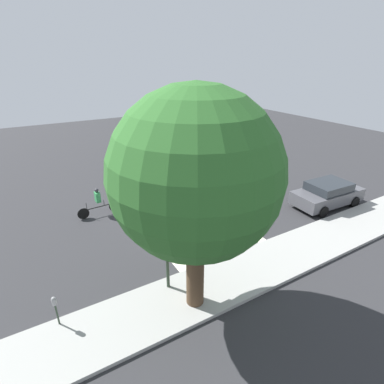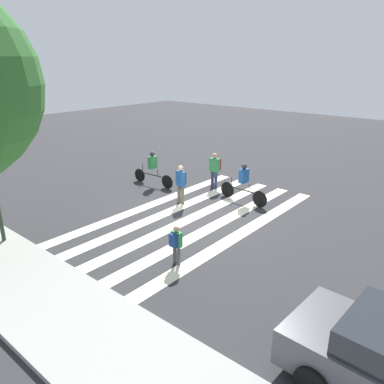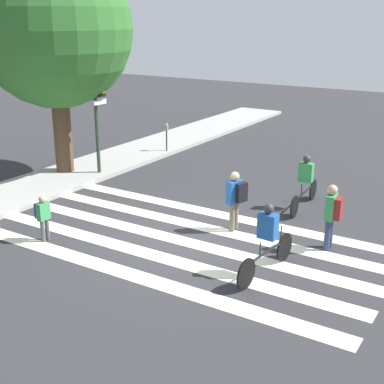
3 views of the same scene
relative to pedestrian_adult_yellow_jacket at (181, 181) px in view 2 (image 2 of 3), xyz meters
name	(u,v)px [view 2 (image 2 of 3)]	position (x,y,z in m)	size (l,w,h in m)	color
ground_plane	(193,217)	(-1.32, 0.81, -0.93)	(60.00, 60.00, 0.00)	#2D2D30
sidewalk_curb	(32,291)	(-1.32, 7.06, -0.86)	(36.00, 2.50, 0.14)	#9E9E99
crosswalk_stripes	(193,217)	(-1.32, 0.81, -0.92)	(4.71, 10.00, 0.01)	#F2EDCC
pedestrian_adult_yellow_jacket	(181,181)	(0.00, 0.00, 0.00)	(0.48, 0.45, 1.58)	#6B6051
pedestrian_adult_tall_backpack	(176,242)	(-3.11, 3.70, -0.24)	(0.33, 0.28, 1.18)	#4C4C51
pedestrian_adult_blue_shirt	(215,167)	(0.16, -2.47, 0.01)	(0.46, 0.39, 1.61)	navy
cyclist_near_curb	(153,167)	(2.56, -0.91, -0.07)	(2.35, 0.41, 1.58)	black
cyclist_far_lane	(244,182)	(-1.84, -1.72, -0.06)	(2.32, 0.42, 1.62)	black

